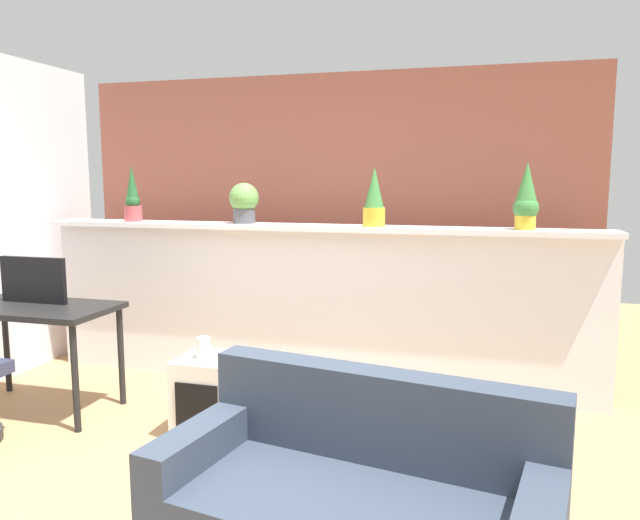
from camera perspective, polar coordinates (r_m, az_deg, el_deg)
ground_plane at (r=3.18m, az=-12.12°, el=-22.95°), size 12.00×12.00×0.00m
divider_wall at (r=4.71m, az=-1.02°, el=-4.53°), size 4.43×0.16×1.23m
plant_shelf at (r=4.58m, az=-1.18°, el=3.14°), size 4.43×0.31×0.04m
brick_wall_behind at (r=5.19m, az=0.84°, el=3.72°), size 4.43×0.10×2.50m
potted_plant_0 at (r=5.18m, az=-17.53°, el=5.65°), size 0.14×0.14×0.46m
potted_plant_1 at (r=4.76m, az=-7.30°, el=5.58°), size 0.23×0.23×0.32m
potted_plant_2 at (r=4.42m, az=5.22°, el=5.89°), size 0.16×0.16×0.44m
potted_plant_3 at (r=4.37m, az=19.17°, el=5.61°), size 0.17×0.17×0.47m
desk at (r=4.58m, az=-25.67°, el=-4.99°), size 1.10×0.60×0.75m
tv_monitor at (r=4.64m, az=-25.78°, el=-1.73°), size 0.52×0.04×0.33m
side_cube_shelf at (r=3.95m, az=-10.43°, el=-12.63°), size 0.40×0.41×0.50m
vase_on_shelf at (r=3.84m, az=-11.10°, el=-8.24°), size 0.09×0.09×0.13m
couch at (r=2.61m, az=3.48°, el=-23.05°), size 1.67×1.02×0.80m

